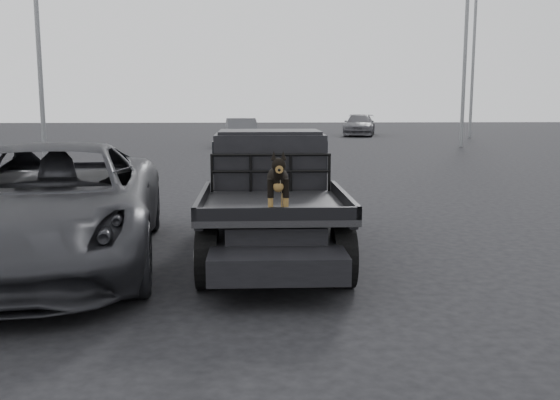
{
  "coord_description": "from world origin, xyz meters",
  "views": [
    {
      "loc": [
        -0.68,
        -6.69,
        2.27
      ],
      "look_at": [
        -0.39,
        -0.15,
        1.22
      ],
      "focal_mm": 40.0,
      "sensor_mm": 36.0,
      "label": 1
    }
  ],
  "objects_px": {
    "flatbed_ute": "(271,224)",
    "dog": "(278,184)",
    "distant_car_a": "(242,132)",
    "distant_car_b": "(359,125)",
    "floodlight_mid": "(467,2)",
    "floodlight_far": "(475,16)",
    "parked_suv": "(52,205)"
  },
  "relations": [
    {
      "from": "distant_car_b",
      "to": "floodlight_mid",
      "type": "xyz_separation_m",
      "value": [
        3.33,
        -10.43,
        6.27
      ]
    },
    {
      "from": "dog",
      "to": "parked_suv",
      "type": "distance_m",
      "value": 3.36
    },
    {
      "from": "distant_car_a",
      "to": "distant_car_b",
      "type": "relative_size",
      "value": 0.89
    },
    {
      "from": "distant_car_a",
      "to": "dog",
      "type": "bearing_deg",
      "value": -93.29
    },
    {
      "from": "parked_suv",
      "to": "distant_car_a",
      "type": "bearing_deg",
      "value": 77.58
    },
    {
      "from": "distant_car_a",
      "to": "floodlight_mid",
      "type": "relative_size",
      "value": 0.33
    },
    {
      "from": "floodlight_mid",
      "to": "floodlight_far",
      "type": "xyz_separation_m",
      "value": [
        3.04,
        7.45,
        0.34
      ]
    },
    {
      "from": "distant_car_a",
      "to": "distant_car_b",
      "type": "bearing_deg",
      "value": 45.04
    },
    {
      "from": "parked_suv",
      "to": "distant_car_b",
      "type": "xyz_separation_m",
      "value": [
        9.86,
        32.52,
        -0.15
      ]
    },
    {
      "from": "flatbed_ute",
      "to": "distant_car_a",
      "type": "relative_size",
      "value": 1.28
    },
    {
      "from": "parked_suv",
      "to": "floodlight_mid",
      "type": "height_order",
      "value": "floodlight_mid"
    },
    {
      "from": "distant_car_b",
      "to": "floodlight_far",
      "type": "height_order",
      "value": "floodlight_far"
    },
    {
      "from": "flatbed_ute",
      "to": "distant_car_b",
      "type": "relative_size",
      "value": 1.13
    },
    {
      "from": "parked_suv",
      "to": "floodlight_far",
      "type": "xyz_separation_m",
      "value": [
        16.23,
        29.54,
        6.47
      ]
    },
    {
      "from": "distant_car_b",
      "to": "floodlight_far",
      "type": "distance_m",
      "value": 9.66
    },
    {
      "from": "dog",
      "to": "floodlight_mid",
      "type": "bearing_deg",
      "value": 66.58
    },
    {
      "from": "flatbed_ute",
      "to": "distant_car_a",
      "type": "height_order",
      "value": "distant_car_a"
    },
    {
      "from": "flatbed_ute",
      "to": "distant_car_b",
      "type": "distance_m",
      "value": 32.78
    },
    {
      "from": "flatbed_ute",
      "to": "floodlight_far",
      "type": "height_order",
      "value": "floodlight_far"
    },
    {
      "from": "flatbed_ute",
      "to": "floodlight_mid",
      "type": "relative_size",
      "value": 0.42
    },
    {
      "from": "dog",
      "to": "parked_suv",
      "type": "bearing_deg",
      "value": 157.68
    },
    {
      "from": "flatbed_ute",
      "to": "parked_suv",
      "type": "xyz_separation_m",
      "value": [
        -3.05,
        -0.46,
        0.38
      ]
    },
    {
      "from": "dog",
      "to": "distant_car_b",
      "type": "distance_m",
      "value": 34.46
    },
    {
      "from": "parked_suv",
      "to": "distant_car_a",
      "type": "height_order",
      "value": "parked_suv"
    },
    {
      "from": "distant_car_b",
      "to": "floodlight_far",
      "type": "relative_size",
      "value": 0.35
    },
    {
      "from": "flatbed_ute",
      "to": "dog",
      "type": "height_order",
      "value": "dog"
    },
    {
      "from": "dog",
      "to": "distant_car_b",
      "type": "relative_size",
      "value": 0.16
    },
    {
      "from": "flatbed_ute",
      "to": "dog",
      "type": "distance_m",
      "value": 1.91
    },
    {
      "from": "floodlight_far",
      "to": "distant_car_a",
      "type": "bearing_deg",
      "value": -156.07
    },
    {
      "from": "dog",
      "to": "distant_car_a",
      "type": "xyz_separation_m",
      "value": [
        -0.85,
        24.59,
        -0.59
      ]
    },
    {
      "from": "distant_car_a",
      "to": "floodlight_mid",
      "type": "xyz_separation_m",
      "value": [
        10.96,
        -1.23,
        6.27
      ]
    },
    {
      "from": "distant_car_a",
      "to": "distant_car_b",
      "type": "height_order",
      "value": "distant_car_a"
    }
  ]
}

